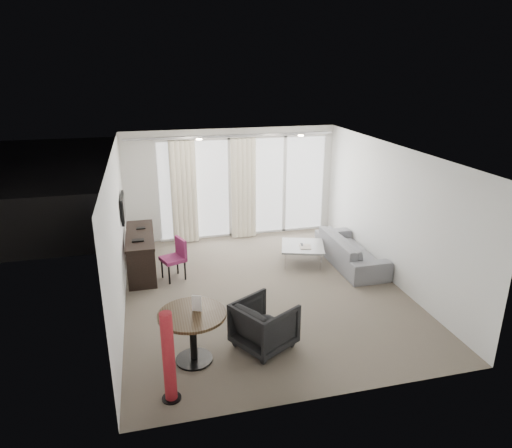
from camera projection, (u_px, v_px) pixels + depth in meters
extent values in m
cube|color=#605649|center=(264.00, 290.00, 8.51)|extent=(5.00, 6.00, 0.00)
cube|color=white|center=(265.00, 151.00, 7.64)|extent=(5.00, 6.00, 0.00)
cube|color=silver|center=(118.00, 236.00, 7.51)|extent=(0.00, 6.00, 2.60)
cube|color=silver|center=(391.00, 214.00, 8.64)|extent=(0.00, 6.00, 2.60)
cube|color=silver|center=(330.00, 307.00, 5.33)|extent=(5.00, 0.00, 2.60)
cylinder|color=#FFE0B2|center=(199.00, 139.00, 8.91)|extent=(0.12, 0.12, 0.02)
cylinder|color=#FFE0B2|center=(301.00, 136.00, 9.38)|extent=(0.12, 0.12, 0.02)
cylinder|color=maroon|center=(169.00, 357.00, 5.54)|extent=(0.31, 0.31, 1.23)
imported|color=black|center=(264.00, 325.00, 6.70)|extent=(1.07, 1.06, 0.72)
imported|color=slate|center=(351.00, 250.00, 9.53)|extent=(0.81, 2.08, 0.61)
cube|color=#4D4D50|center=(233.00, 217.00, 12.71)|extent=(5.60, 3.00, 0.12)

